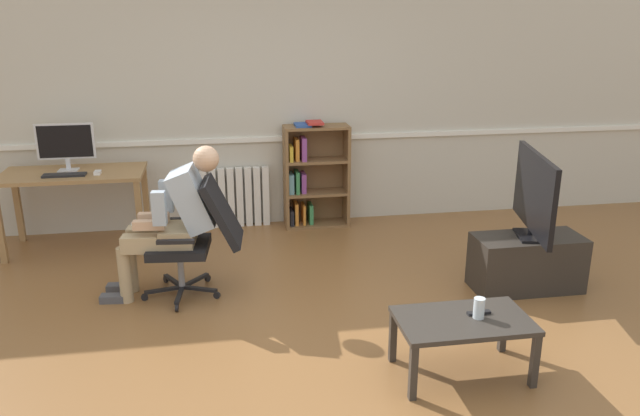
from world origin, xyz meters
TOP-DOWN VIEW (x-y plane):
  - ground_plane at (0.00, 0.00)m, footprint 18.00×18.00m
  - back_wall at (0.00, 2.65)m, footprint 12.00×0.13m
  - computer_desk at (-1.99, 2.15)m, footprint 1.30×0.66m
  - imac_monitor at (-2.03, 2.23)m, footprint 0.53×0.14m
  - keyboard at (-2.03, 2.01)m, footprint 0.38×0.12m
  - computer_mouse at (-1.74, 2.03)m, footprint 0.06×0.10m
  - bookshelf at (0.33, 2.44)m, footprint 0.68×0.29m
  - radiator at (-0.57, 2.54)m, footprint 0.90×0.08m
  - office_chair at (-0.81, 0.90)m, footprint 0.84×0.62m
  - person_seated at (-1.00, 0.92)m, footprint 0.99×0.41m
  - tv_stand at (1.83, 0.57)m, footprint 0.88×0.40m
  - tv_screen at (1.83, 0.57)m, footprint 0.27×1.02m
  - coffee_table at (0.82, -0.54)m, footprint 0.83×0.49m
  - drinking_glass at (0.91, -0.55)m, footprint 0.07×0.07m
  - spare_remote at (0.93, -0.50)m, footprint 0.15×0.04m

SIDE VIEW (x-z plane):
  - ground_plane at x=0.00m, z-range 0.00..0.00m
  - tv_stand at x=1.83m, z-range 0.00..0.45m
  - radiator at x=-0.57m, z-range 0.00..0.64m
  - coffee_table at x=0.82m, z-range 0.14..0.53m
  - spare_remote at x=0.93m, z-range 0.39..0.41m
  - drinking_glass at x=0.91m, z-range 0.39..0.52m
  - office_chair at x=-0.81m, z-range 0.04..1.00m
  - bookshelf at x=0.33m, z-range -0.03..1.10m
  - computer_desk at x=-1.99m, z-range 0.27..1.03m
  - person_seated at x=-1.00m, z-range 0.04..1.27m
  - keyboard at x=-2.03m, z-range 0.76..0.78m
  - computer_mouse at x=-1.74m, z-range 0.76..0.79m
  - tv_screen at x=1.83m, z-range 0.47..1.16m
  - imac_monitor at x=-2.03m, z-range 0.79..1.24m
  - back_wall at x=0.00m, z-range 0.00..2.70m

